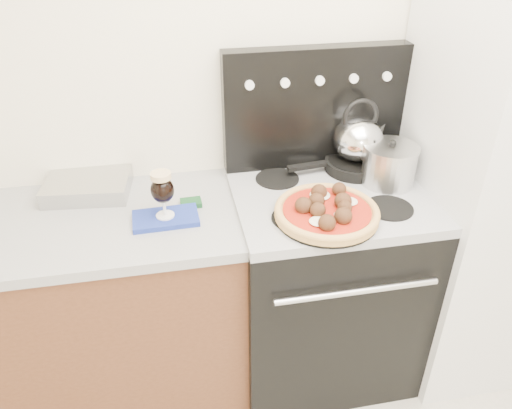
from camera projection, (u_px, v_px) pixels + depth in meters
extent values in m
cube|color=#F4E8CD|center=(293.00, 86.00, 2.05)|extent=(3.50, 0.01, 2.50)
cube|color=brown|center=(64.00, 318.00, 2.06)|extent=(1.45, 0.60, 0.86)
cube|color=#A4A4A5|center=(39.00, 228.00, 1.83)|extent=(1.48, 0.63, 0.04)
cube|color=black|center=(322.00, 286.00, 2.22)|extent=(0.76, 0.65, 0.88)
cube|color=#ADADB2|center=(330.00, 198.00, 1.97)|extent=(0.76, 0.65, 0.04)
cube|color=black|center=(314.00, 108.00, 2.06)|extent=(0.76, 0.08, 0.50)
cube|color=silver|center=(497.00, 173.00, 2.04)|extent=(0.64, 0.68, 1.90)
cube|color=silver|center=(88.00, 186.00, 1.98)|extent=(0.35, 0.27, 0.06)
cube|color=#1E3196|center=(166.00, 218.00, 1.83)|extent=(0.24, 0.15, 0.02)
cylinder|color=black|center=(326.00, 217.00, 1.80)|extent=(0.43, 0.43, 0.01)
cylinder|color=black|center=(355.00, 165.00, 2.12)|extent=(0.29, 0.29, 0.05)
cylinder|color=silver|center=(389.00, 166.00, 1.99)|extent=(0.26, 0.26, 0.15)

